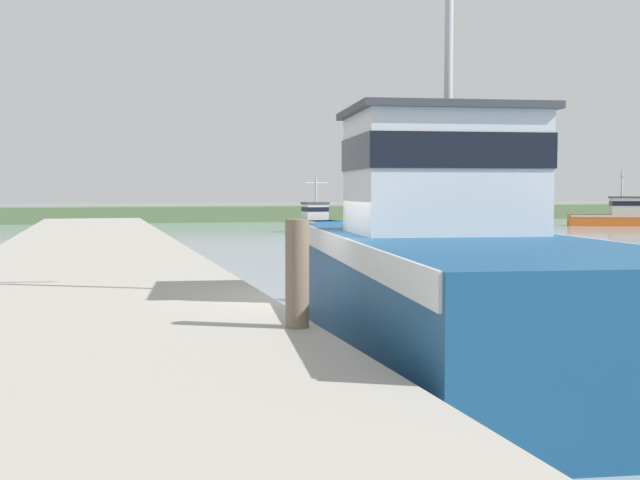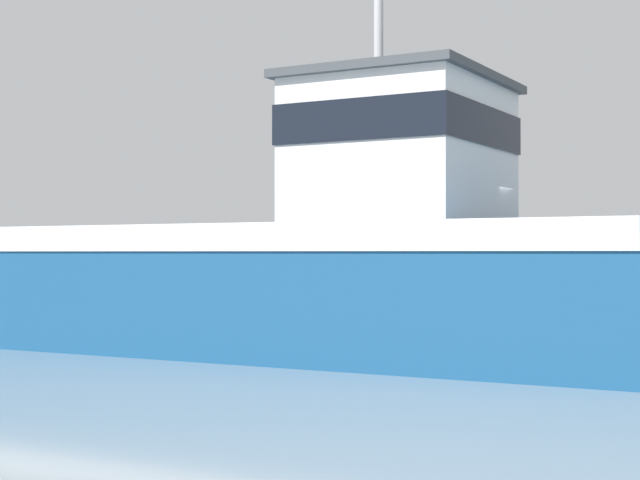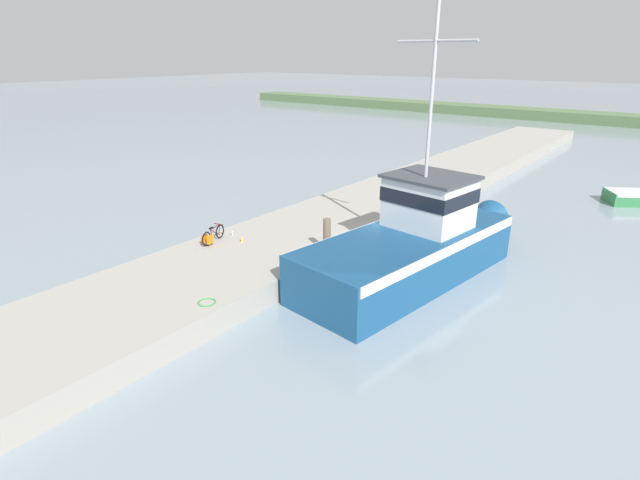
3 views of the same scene
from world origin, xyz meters
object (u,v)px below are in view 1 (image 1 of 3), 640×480
at_px(fishing_boat_main, 453,266).
at_px(mooring_post, 297,273).
at_px(boat_blue_far, 317,221).
at_px(boat_green_anchored, 413,216).
at_px(boat_orange_near, 620,215).
at_px(boat_white_moored, 424,240).

xyz_separation_m(fishing_boat_main, mooring_post, (-3.09, -1.89, 0.15)).
height_order(fishing_boat_main, boat_blue_far, fishing_boat_main).
distance_m(fishing_boat_main, boat_green_anchored, 48.64).
bearing_deg(fishing_boat_main, boat_blue_far, 85.54).
bearing_deg(boat_blue_far, boat_orange_near, 0.29).
distance_m(boat_orange_near, boat_green_anchored, 15.50).
height_order(fishing_boat_main, boat_green_anchored, fishing_boat_main).
height_order(fishing_boat_main, boat_white_moored, fishing_boat_main).
distance_m(boat_orange_near, mooring_post, 54.79).
xyz_separation_m(fishing_boat_main, boat_blue_far, (8.13, 37.56, -0.77)).
relative_size(fishing_boat_main, mooring_post, 8.70).
bearing_deg(boat_orange_near, boat_white_moored, -25.83).
distance_m(boat_orange_near, boat_white_moored, 32.70).
height_order(boat_blue_far, boat_white_moored, boat_blue_far).
relative_size(boat_white_moored, mooring_post, 5.13).
bearing_deg(boat_blue_far, mooring_post, -110.84).
bearing_deg(boat_white_moored, mooring_post, -60.03).
bearing_deg(boat_orange_near, mooring_post, -16.51).
bearing_deg(fishing_boat_main, boat_green_anchored, 76.12).
xyz_separation_m(boat_orange_near, mooring_post, (-35.54, -41.68, 0.80)).
relative_size(boat_orange_near, boat_green_anchored, 1.31).
relative_size(boat_green_anchored, boat_white_moored, 0.80).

